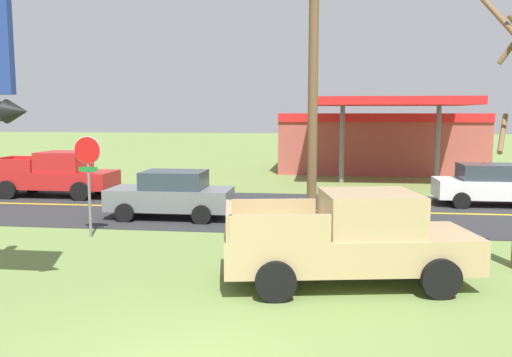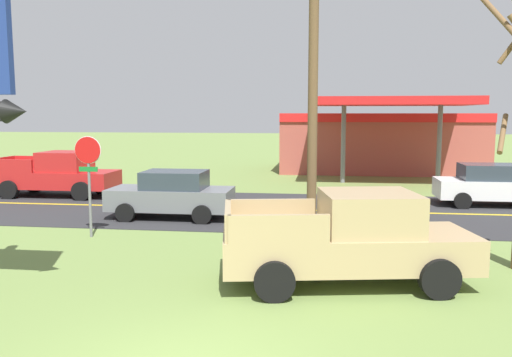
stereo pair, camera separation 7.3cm
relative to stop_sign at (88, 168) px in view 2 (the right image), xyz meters
The scene contains 9 objects.
road_asphalt 7.31m from the stop_sign, 46.16° to the left, with size 140.00×8.00×0.02m, color #2B2B2D.
road_centre_line 7.30m from the stop_sign, 46.16° to the left, with size 126.00×0.20×0.01m, color gold.
stop_sign is the anchor object (origin of this frame).
utility_pole 6.80m from the stop_sign, ahead, with size 1.78×0.26×8.03m.
gas_station 21.57m from the stop_sign, 62.28° to the left, with size 12.00×11.50×4.40m.
pickup_tan_parked_on_lawn 8.10m from the stop_sign, 24.35° to the right, with size 5.47×2.93×1.96m.
pickup_red_on_road 8.59m from the stop_sign, 124.07° to the left, with size 5.20×2.24×1.96m.
car_grey_near_lane 3.63m from the stop_sign, 63.34° to the left, with size 4.20×2.00×1.64m.
car_white_mid_lane 14.99m from the stop_sign, 28.22° to the left, with size 4.20×2.00×1.64m.
Camera 2 is at (1.95, -6.43, 3.59)m, focal length 37.15 mm.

